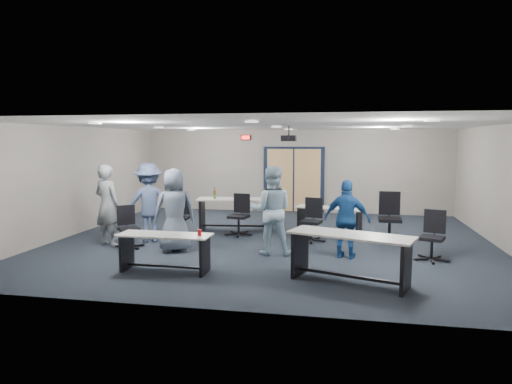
% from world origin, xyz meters
% --- Properties ---
extents(floor, '(10.00, 10.00, 0.00)m').
position_xyz_m(floor, '(0.00, 0.00, 0.00)').
color(floor, black).
rests_on(floor, ground).
extents(back_wall, '(10.00, 0.04, 2.70)m').
position_xyz_m(back_wall, '(0.00, 4.50, 1.35)').
color(back_wall, gray).
rests_on(back_wall, floor).
extents(front_wall, '(10.00, 0.04, 2.70)m').
position_xyz_m(front_wall, '(0.00, -4.50, 1.35)').
color(front_wall, gray).
rests_on(front_wall, floor).
extents(left_wall, '(0.04, 9.00, 2.70)m').
position_xyz_m(left_wall, '(-5.00, 0.00, 1.35)').
color(left_wall, gray).
rests_on(left_wall, floor).
extents(right_wall, '(0.04, 9.00, 2.70)m').
position_xyz_m(right_wall, '(5.00, 0.00, 1.35)').
color(right_wall, gray).
rests_on(right_wall, floor).
extents(ceiling, '(10.00, 9.00, 0.04)m').
position_xyz_m(ceiling, '(0.00, 0.00, 2.70)').
color(ceiling, white).
rests_on(ceiling, back_wall).
extents(double_door, '(2.00, 0.07, 2.20)m').
position_xyz_m(double_door, '(0.00, 4.46, 1.05)').
color(double_door, black).
rests_on(double_door, back_wall).
extents(exit_sign, '(0.32, 0.07, 0.18)m').
position_xyz_m(exit_sign, '(-1.60, 4.44, 2.45)').
color(exit_sign, black).
rests_on(exit_sign, back_wall).
extents(ceiling_projector, '(0.35, 0.32, 0.37)m').
position_xyz_m(ceiling_projector, '(0.30, 0.50, 2.40)').
color(ceiling_projector, black).
rests_on(ceiling_projector, ceiling).
extents(ceiling_can_lights, '(6.24, 5.74, 0.02)m').
position_xyz_m(ceiling_can_lights, '(0.00, 0.25, 2.67)').
color(ceiling_can_lights, silver).
rests_on(ceiling_can_lights, ceiling).
extents(table_front_left, '(1.68, 0.58, 0.79)m').
position_xyz_m(table_front_left, '(-1.51, -2.85, 0.47)').
color(table_front_left, '#B4B1AA').
rests_on(table_front_left, floor).
extents(table_front_right, '(2.14, 1.31, 0.82)m').
position_xyz_m(table_front_right, '(1.74, -2.91, 0.56)').
color(table_front_right, '#B4B1AA').
rests_on(table_front_right, floor).
extents(table_back_left, '(2.13, 0.94, 1.14)m').
position_xyz_m(table_back_left, '(-1.15, 1.12, 0.58)').
color(table_back_left, '#B4B1AA').
rests_on(table_back_left, floor).
extents(table_back_right, '(1.77, 0.95, 0.68)m').
position_xyz_m(table_back_right, '(1.28, 1.03, 0.47)').
color(table_back_right, '#B4B1AA').
rests_on(table_back_right, floor).
extents(chair_back_a, '(0.63, 0.63, 0.96)m').
position_xyz_m(chair_back_a, '(-2.36, 0.16, 0.48)').
color(chair_back_a, black).
rests_on(chair_back_a, floor).
extents(chair_back_b, '(0.74, 0.74, 1.02)m').
position_xyz_m(chair_back_b, '(-0.93, 0.48, 0.51)').
color(chair_back_b, black).
rests_on(chair_back_b, floor).
extents(chair_back_c, '(0.76, 0.76, 1.01)m').
position_xyz_m(chair_back_c, '(0.88, 0.10, 0.50)').
color(chair_back_c, black).
rests_on(chair_back_c, floor).
extents(chair_back_d, '(0.75, 0.75, 1.16)m').
position_xyz_m(chair_back_d, '(2.68, 0.38, 0.58)').
color(chair_back_d, black).
rests_on(chair_back_d, floor).
extents(chair_loose_left, '(0.82, 0.82, 0.92)m').
position_xyz_m(chair_loose_left, '(-2.98, -1.30, 0.46)').
color(chair_loose_left, black).
rests_on(chair_loose_left, floor).
extents(chair_loose_right, '(0.80, 0.80, 0.99)m').
position_xyz_m(chair_loose_right, '(3.33, -1.19, 0.49)').
color(chair_loose_right, black).
rests_on(chair_loose_right, floor).
extents(person_gray, '(0.77, 0.61, 1.83)m').
position_xyz_m(person_gray, '(-3.56, -1.17, 0.92)').
color(person_gray, gray).
rests_on(person_gray, floor).
extents(person_plaid, '(1.03, 0.91, 1.77)m').
position_xyz_m(person_plaid, '(-1.89, -1.39, 0.89)').
color(person_plaid, slate).
rests_on(person_plaid, floor).
extents(person_lightblue, '(0.96, 0.78, 1.83)m').
position_xyz_m(person_lightblue, '(0.16, -1.23, 0.92)').
color(person_lightblue, '#A5C6DA').
rests_on(person_lightblue, floor).
extents(person_navy, '(0.99, 0.60, 1.58)m').
position_xyz_m(person_navy, '(1.69, -1.27, 0.79)').
color(person_navy, navy).
rests_on(person_navy, floor).
extents(person_back, '(1.36, 1.21, 1.83)m').
position_xyz_m(person_back, '(-2.82, -0.60, 0.92)').
color(person_back, '#45557C').
rests_on(person_back, floor).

